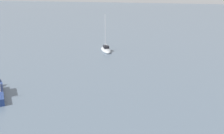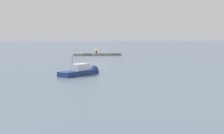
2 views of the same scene
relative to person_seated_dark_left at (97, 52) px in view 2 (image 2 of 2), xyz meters
name	(u,v)px [view 2 (image 2 of 2)]	position (x,y,z in m)	size (l,w,h in m)	color
ground_plane	(100,62)	(-0.22, 21.22, -0.92)	(500.00, 500.00, 0.00)	slate
seawall_pier	(97,54)	(-0.22, -0.04, -0.59)	(13.41, 1.87, 0.67)	slate
person_seated_dark_left	(97,52)	(0.00, 0.00, 0.00)	(0.49, 0.66, 0.73)	#1E2333
umbrella_open_yellow	(96,49)	(0.02, 0.01, 0.87)	(1.40, 1.40, 1.30)	black
motorboat_navy_mid	(82,72)	(3.15, 43.89, -0.53)	(5.89, 6.27, 3.70)	navy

